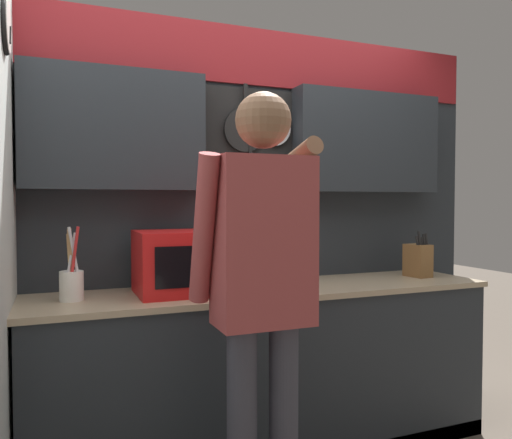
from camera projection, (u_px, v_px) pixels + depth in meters
base_cabinet_counter at (270, 371)px, 2.72m from camera, size 2.52×0.58×0.91m
back_wall_unit at (253, 190)px, 2.93m from camera, size 3.09×0.20×2.38m
microwave at (184, 262)px, 2.54m from camera, size 0.48×0.39×0.32m
knife_block at (418, 260)px, 3.09m from camera, size 0.13×0.16×0.29m
utensil_crock at (72, 281)px, 2.34m from camera, size 0.11×0.11×0.35m
person at (262, 274)px, 1.98m from camera, size 0.54×0.69×1.80m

